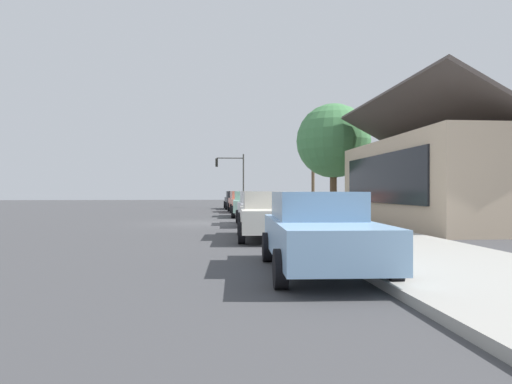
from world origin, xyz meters
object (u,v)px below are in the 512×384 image
car_seafoam (247,204)px  car_skyblue (319,231)px  utility_pole_wooden (313,160)px  car_ivory (268,214)px  car_coral (241,201)px  shade_tree (333,141)px  car_charcoal (236,200)px  car_silver (258,208)px  traffic_light_main (233,172)px  fire_hydrant_red (263,207)px

car_seafoam → car_skyblue: same height
car_skyblue → utility_pole_wooden: (-24.90, 5.33, 3.11)m
car_seafoam → car_skyblue: bearing=2.4°
car_ivory → car_skyblue: 6.37m
car_coral → shade_tree: shade_tree is taller
car_coral → shade_tree: (6.09, 5.52, 3.97)m
car_coral → car_charcoal: bearing=179.5°
car_coral → car_silver: size_ratio=1.05×
car_skyblue → traffic_light_main: bearing=-177.0°
car_skyblue → fire_hydrant_red: bearing=179.2°
car_silver → fire_hydrant_red: size_ratio=6.13×
car_silver → shade_tree: 9.70m
car_seafoam → shade_tree: size_ratio=0.61×
fire_hydrant_red → car_charcoal: bearing=-169.8°
car_skyblue → shade_tree: bearing=166.8°
car_skyblue → traffic_light_main: (-35.34, -0.33, 2.67)m
fire_hydrant_red → car_ivory: bearing=-5.4°
car_coral → traffic_light_main: (-9.69, -0.29, 2.68)m
traffic_light_main → car_silver: bearing=0.8°
car_charcoal → car_ivory: same height
car_silver → car_skyblue: size_ratio=0.91×
car_skyblue → car_ivory: bearing=-175.2°
car_charcoal → utility_pole_wooden: size_ratio=0.63×
car_coral → shade_tree: size_ratio=0.64×
car_seafoam → fire_hydrant_red: size_ratio=6.18×
car_seafoam → shade_tree: (-0.17, 5.52, 3.97)m
car_silver → car_seafoam: bearing=-179.2°
car_charcoal → car_ivory: bearing=-1.5°
car_charcoal → car_silver: bearing=-0.7°
car_charcoal → car_ivory: size_ratio=1.02×
car_coral → car_ivory: bearing=-2.6°
car_charcoal → utility_pole_wooden: bearing=37.5°
traffic_light_main → fire_hydrant_red: (12.04, 1.66, -2.99)m
car_ivory → fire_hydrant_red: (-16.94, 1.59, -0.32)m
car_skyblue → car_silver: bearing=-177.5°
car_charcoal → car_silver: 19.16m
traffic_light_main → car_charcoal: bearing=2.1°
car_silver → shade_tree: size_ratio=0.61×
car_charcoal → utility_pole_wooden: utility_pole_wooden is taller
car_ivory → car_seafoam: bearing=-178.4°
car_charcoal → fire_hydrant_red: bearing=8.9°
utility_pole_wooden → traffic_light_main: bearing=-151.5°
car_skyblue → fire_hydrant_red: (-23.30, 1.33, -0.32)m
car_charcoal → car_coral: (6.13, 0.16, -0.00)m
fire_hydrant_red → shade_tree: bearing=48.0°
car_coral → utility_pole_wooden: size_ratio=0.61×
car_silver → utility_pole_wooden: utility_pole_wooden is taller
car_seafoam → car_skyblue: (19.39, 0.04, 0.00)m
shade_tree → utility_pole_wooden: size_ratio=0.96×
utility_pole_wooden → shade_tree: bearing=1.6°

